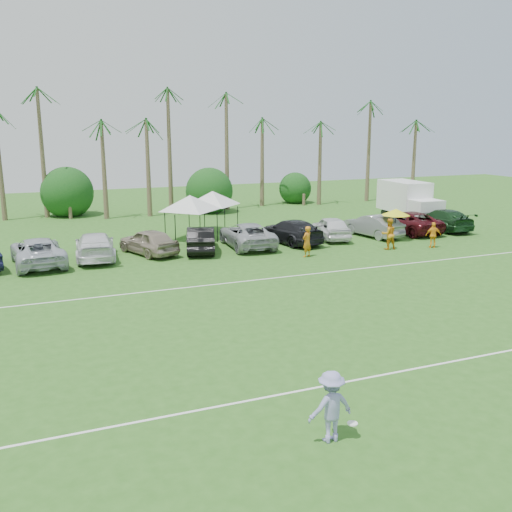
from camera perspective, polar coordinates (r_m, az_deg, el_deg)
name	(u,v)px	position (r m, az deg, el deg)	size (l,w,h in m)	color
ground	(409,406)	(17.09, 15.02, -14.31)	(120.00, 120.00, 0.00)	#2B5E1C
field_lines	(287,319)	(23.39, 3.12, -6.29)	(80.00, 12.10, 0.01)	white
palm_tree_3	(35,95)	(50.01, -21.22, 14.80)	(2.40, 2.40, 11.90)	brown
palm_tree_4	(89,128)	(50.24, -16.32, 12.18)	(2.40, 2.40, 8.90)	brown
palm_tree_5	(137,117)	(50.83, -11.78, 13.41)	(2.40, 2.40, 9.90)	brown
palm_tree_6	(183,108)	(51.75, -7.33, 14.51)	(2.40, 2.40, 10.90)	brown
palm_tree_7	(226,98)	(52.97, -3.02, 15.48)	(2.40, 2.40, 11.90)	brown
palm_tree_8	(277,128)	(54.77, 2.08, 12.70)	(2.40, 2.40, 8.90)	brown
palm_tree_9	(324,118)	(57.02, 6.80, 13.50)	(2.40, 2.40, 9.90)	brown
palm_tree_10	(368,110)	(59.61, 11.17, 14.16)	(2.40, 2.40, 10.90)	brown
palm_tree_11	(402,102)	(61.91, 14.41, 14.73)	(2.40, 2.40, 11.90)	brown
bush_tree_1	(68,196)	(51.39, -18.26, 5.69)	(4.00, 4.00, 4.00)	brown
bush_tree_2	(203,190)	(53.57, -5.30, 6.56)	(4.00, 4.00, 4.00)	brown
bush_tree_3	(300,186)	(57.27, 4.37, 6.98)	(4.00, 4.00, 4.00)	brown
sideline_player_a	(307,242)	(34.14, 5.11, 1.45)	(0.68, 0.45, 1.86)	#CA7016
sideline_player_b	(389,234)	(37.06, 13.13, 2.16)	(0.96, 0.75, 1.97)	orange
sideline_player_c	(433,235)	(38.27, 17.31, 2.01)	(0.98, 0.41, 1.67)	#FCA31C
box_truck	(409,201)	(48.15, 15.07, 5.38)	(2.72, 6.41, 3.24)	white
canopy_tent_left	(190,195)	(39.03, -6.63, 6.06)	(4.44, 4.44, 3.60)	black
canopy_tent_right	(212,191)	(41.86, -4.38, 6.49)	(4.36, 4.36, 3.53)	black
market_umbrella	(396,212)	(39.95, 13.82, 4.29)	(1.95, 1.95, 2.18)	black
frisbee_player	(331,407)	(14.67, 7.49, -14.70)	(1.31, 0.71, 1.85)	#9190CD
parked_car_2	(38,252)	(34.23, -20.99, 0.42)	(2.61, 5.66, 1.57)	#B7BBC5
parked_car_3	(95,246)	(34.80, -15.80, 0.99)	(2.20, 5.42, 1.57)	white
parked_car_4	(148,241)	(35.36, -10.70, 1.44)	(1.86, 4.62, 1.57)	gray
parked_car_5	(201,239)	(35.68, -5.56, 1.70)	(1.67, 4.78, 1.57)	black
parked_car_6	(247,235)	(36.86, -0.91, 2.13)	(2.61, 5.66, 1.57)	#A6A8AD
parked_car_7	(291,231)	(38.19, 3.49, 2.49)	(2.20, 5.42, 1.57)	black
parked_car_8	(331,228)	(39.82, 7.50, 2.83)	(1.86, 4.62, 1.57)	white
parked_car_9	(373,226)	(41.17, 11.60, 3.01)	(1.67, 4.78, 1.57)	gray
parked_car_10	(407,222)	(43.26, 14.87, 3.31)	(2.61, 5.66, 1.57)	#4B0F15
parked_car_11	(443,220)	(45.17, 18.16, 3.49)	(2.20, 5.42, 1.57)	#163819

